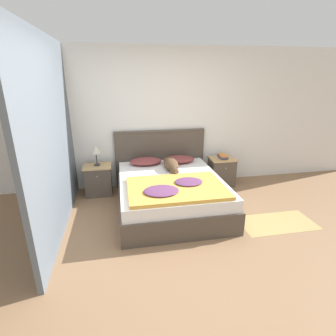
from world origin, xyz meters
The scene contains 14 objects.
ground_plane centered at (0.00, 0.00, 0.00)m, with size 16.00×16.00×0.00m, color #896647.
wall_back centered at (0.00, 2.13, 1.27)m, with size 9.00×0.06×2.55m.
wall_side_left centered at (-1.50, 1.05, 1.27)m, with size 0.06×3.10×2.55m.
bed centered at (0.11, 1.05, 0.25)m, with size 1.63×1.97×0.52m.
headboard centered at (0.11, 2.06, 0.57)m, with size 1.71×0.06×1.09m.
nightstand_left centered at (-1.06, 1.80, 0.28)m, with size 0.48×0.40×0.55m.
nightstand_right centered at (1.28, 1.80, 0.28)m, with size 0.48×0.40×0.55m.
pillow_left centered at (-0.20, 1.80, 0.58)m, with size 0.58×0.37×0.12m.
pillow_right centered at (0.41, 1.80, 0.58)m, with size 0.58×0.37×0.12m.
quilt centered at (0.09, 0.60, 0.55)m, with size 1.37×0.98×0.09m.
dog centered at (0.20, 1.45, 0.60)m, with size 0.24×0.77×0.18m.
book_stack centered at (1.27, 1.79, 0.59)m, with size 0.16×0.23×0.08m.
table_lamp centered at (-1.06, 1.81, 0.82)m, with size 0.18×0.18×0.35m.
rug centered at (1.56, 0.29, 0.00)m, with size 1.10×0.57×0.00m.
Camera 1 is at (-0.64, -2.72, 2.06)m, focal length 28.00 mm.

